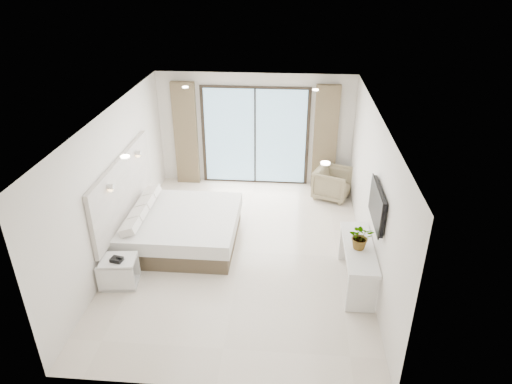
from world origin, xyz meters
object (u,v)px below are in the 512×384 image
nightstand (120,272)px  armchair (333,182)px  bed (180,228)px  console_desk (358,257)px

nightstand → armchair: armchair is taller
bed → armchair: armchair is taller
console_desk → nightstand: bearing=-175.2°
bed → nightstand: bearing=-117.8°
bed → console_desk: bearing=-17.7°
nightstand → armchair: size_ratio=0.79×
bed → nightstand: (-0.73, -1.38, -0.06)m
console_desk → armchair: bearing=93.4°
bed → console_desk: 3.44m
console_desk → armchair: armchair is taller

